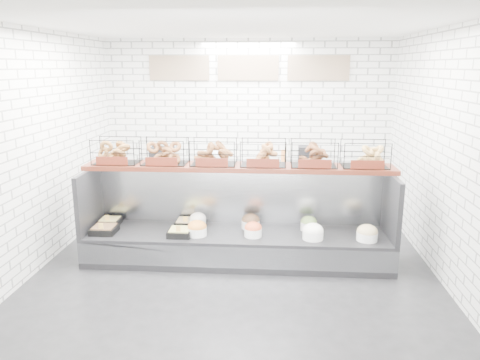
{
  "coord_description": "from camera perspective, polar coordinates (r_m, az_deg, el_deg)",
  "views": [
    {
      "loc": [
        0.46,
        -5.53,
        2.54
      ],
      "look_at": [
        0.03,
        0.45,
        1.07
      ],
      "focal_mm": 35.0,
      "sensor_mm": 36.0,
      "label": 1
    }
  ],
  "objects": [
    {
      "name": "bagel_shelf",
      "position": [
        6.17,
        -0.21,
        3.02
      ],
      "size": [
        4.1,
        0.5,
        0.4
      ],
      "color": "#42170E",
      "rests_on": "display_case"
    },
    {
      "name": "ground",
      "position": [
        6.1,
        -0.56,
        -10.83
      ],
      "size": [
        5.5,
        5.5,
        0.0
      ],
      "primitive_type": "plane",
      "color": "black",
      "rests_on": "ground"
    },
    {
      "name": "prep_counter",
      "position": [
        8.24,
        0.74,
        -0.79
      ],
      "size": [
        4.0,
        0.6,
        1.2
      ],
      "color": "#93969B",
      "rests_on": "ground"
    },
    {
      "name": "room_shell",
      "position": [
        6.17,
        -0.14,
        9.3
      ],
      "size": [
        5.02,
        5.51,
        3.01
      ],
      "color": "white",
      "rests_on": "ground"
    },
    {
      "name": "display_case",
      "position": [
        6.29,
        -0.28,
        -6.83
      ],
      "size": [
        4.0,
        0.9,
        1.2
      ],
      "color": "black",
      "rests_on": "ground"
    }
  ]
}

